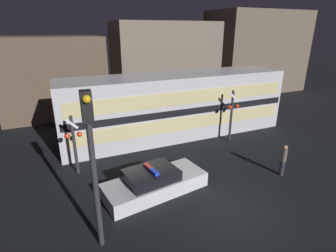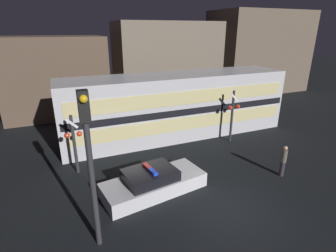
% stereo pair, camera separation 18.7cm
% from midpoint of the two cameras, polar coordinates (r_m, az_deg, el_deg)
% --- Properties ---
extents(ground_plane, '(120.00, 120.00, 0.00)m').
position_cam_midpoint_polar(ground_plane, '(11.23, 12.66, -17.14)').
color(ground_plane, black).
extents(train, '(14.83, 3.21, 4.07)m').
position_cam_midpoint_polar(train, '(17.31, 2.34, 4.52)').
color(train, silver).
rests_on(train, ground_plane).
extents(police_car, '(4.72, 2.44, 1.23)m').
position_cam_midpoint_polar(police_car, '(11.71, -2.78, -12.19)').
color(police_car, silver).
rests_on(police_car, ground_plane).
extents(pedestrian, '(0.27, 0.27, 1.58)m').
position_cam_midpoint_polar(pedestrian, '(13.87, 24.16, -6.91)').
color(pedestrian, '#2D2833').
rests_on(pedestrian, ground_plane).
extents(crossing_signal_near, '(0.80, 0.35, 3.29)m').
position_cam_midpoint_polar(crossing_signal_near, '(16.65, 14.20, 2.66)').
color(crossing_signal_near, '#2D2D33').
rests_on(crossing_signal_near, ground_plane).
extents(crossing_signal_far, '(0.80, 0.35, 3.01)m').
position_cam_midpoint_polar(crossing_signal_far, '(13.25, -19.40, -3.16)').
color(crossing_signal_far, '#2D2D33').
rests_on(crossing_signal_far, ground_plane).
extents(traffic_light_corner, '(0.30, 0.46, 5.22)m').
position_cam_midpoint_polar(traffic_light_corner, '(8.02, -16.06, -6.52)').
color(traffic_light_corner, '#2D2D33').
rests_on(traffic_light_corner, ground_plane).
extents(building_left, '(7.90, 6.19, 6.23)m').
position_cam_midpoint_polar(building_left, '(24.11, -23.04, 10.09)').
color(building_left, brown).
rests_on(building_left, ground_plane).
extents(building_center, '(9.54, 4.55, 7.42)m').
position_cam_midpoint_polar(building_center, '(25.47, 0.04, 13.47)').
color(building_center, '#726656').
rests_on(building_center, ground_plane).
extents(building_right, '(10.54, 5.87, 8.64)m').
position_cam_midpoint_polar(building_right, '(32.55, 19.10, 14.99)').
color(building_right, brown).
rests_on(building_right, ground_plane).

